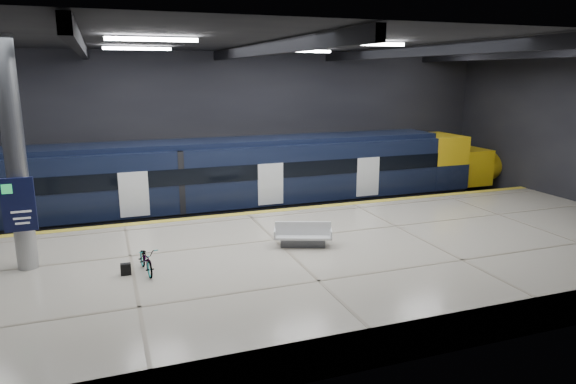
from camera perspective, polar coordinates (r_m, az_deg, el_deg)
name	(u,v)px	position (r m, az deg, el deg)	size (l,w,h in m)	color
ground	(267,259)	(19.79, -2.37, -7.46)	(30.00, 30.00, 0.00)	black
room_shell	(265,108)	(18.58, -2.55, 9.30)	(30.10, 16.10, 8.05)	black
platform	(289,268)	(17.38, 0.13, -8.49)	(30.00, 11.00, 1.10)	beige
safety_strip	(247,213)	(21.96, -4.57, -2.37)	(30.00, 0.40, 0.01)	gold
rails	(232,220)	(24.81, -6.22, -3.06)	(30.00, 1.52, 0.16)	gray
train	(237,179)	(24.40, -5.66, 1.47)	(29.40, 2.84, 3.79)	black
bench	(303,237)	(17.77, 1.66, -5.06)	(2.13, 1.46, 0.87)	#595B60
bicycle	(146,259)	(16.03, -15.48, -7.23)	(0.54, 1.54, 0.81)	#99999E
pannier_bag	(126,269)	(16.08, -17.58, -8.18)	(0.30, 0.18, 0.35)	black
info_column	(16,160)	(17.02, -28.02, 3.18)	(0.90, 0.78, 6.90)	#9EA0A5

